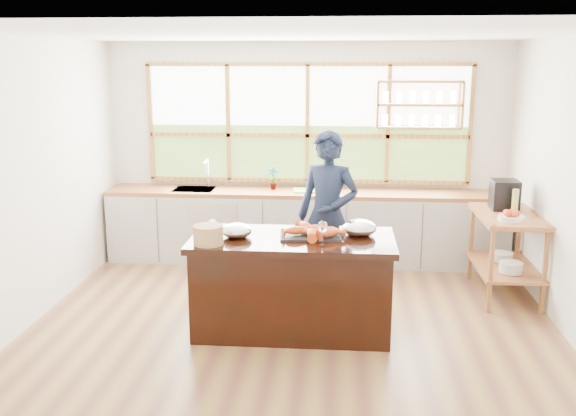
# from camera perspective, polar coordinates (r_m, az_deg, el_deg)

# --- Properties ---
(ground_plane) EXTENTS (5.00, 5.00, 0.00)m
(ground_plane) POSITION_cam_1_polar(r_m,az_deg,el_deg) (6.32, 0.54, -10.02)
(ground_plane) COLOR olive
(room_shell) EXTENTS (5.02, 4.52, 2.71)m
(room_shell) POSITION_cam_1_polar(r_m,az_deg,el_deg) (6.37, 1.13, 6.51)
(room_shell) COLOR silver
(room_shell) RESTS_ON ground_plane
(back_counter) EXTENTS (4.90, 0.63, 0.90)m
(back_counter) POSITION_cam_1_polar(r_m,az_deg,el_deg) (8.01, 1.44, -1.58)
(back_counter) COLOR beige
(back_counter) RESTS_ON ground_plane
(right_shelf_unit) EXTENTS (0.62, 1.10, 0.90)m
(right_shelf_unit) POSITION_cam_1_polar(r_m,az_deg,el_deg) (7.17, 18.87, -2.82)
(right_shelf_unit) COLOR #9A512E
(right_shelf_unit) RESTS_ON ground_plane
(island) EXTENTS (1.85, 0.90, 0.90)m
(island) POSITION_cam_1_polar(r_m,az_deg,el_deg) (5.97, 0.40, -6.76)
(island) COLOR black
(island) RESTS_ON ground_plane
(cook) EXTENTS (0.76, 0.62, 1.78)m
(cook) POSITION_cam_1_polar(r_m,az_deg,el_deg) (6.65, 3.55, -0.76)
(cook) COLOR #141C32
(cook) RESTS_ON ground_plane
(potted_plant) EXTENTS (0.18, 0.15, 0.29)m
(potted_plant) POSITION_cam_1_polar(r_m,az_deg,el_deg) (7.98, -1.36, 2.69)
(potted_plant) COLOR slate
(potted_plant) RESTS_ON back_counter
(cutting_board) EXTENTS (0.43, 0.35, 0.01)m
(cutting_board) POSITION_cam_1_polar(r_m,az_deg,el_deg) (7.91, 1.94, 1.59)
(cutting_board) COLOR #67BA3B
(cutting_board) RESTS_ON back_counter
(espresso_machine) EXTENTS (0.28, 0.30, 0.32)m
(espresso_machine) POSITION_cam_1_polar(r_m,az_deg,el_deg) (7.29, 18.68, 1.13)
(espresso_machine) COLOR black
(espresso_machine) RESTS_ON right_shelf_unit
(wine_bottle) EXTENTS (0.07, 0.07, 0.27)m
(wine_bottle) POSITION_cam_1_polar(r_m,az_deg,el_deg) (7.07, 19.53, 0.51)
(wine_bottle) COLOR #B5BB55
(wine_bottle) RESTS_ON right_shelf_unit
(fruit_bowl) EXTENTS (0.26, 0.26, 0.11)m
(fruit_bowl) POSITION_cam_1_polar(r_m,az_deg,el_deg) (6.81, 19.22, -0.72)
(fruit_bowl) COLOR silver
(fruit_bowl) RESTS_ON right_shelf_unit
(slate_board) EXTENTS (0.58, 0.45, 0.02)m
(slate_board) POSITION_cam_1_polar(r_m,az_deg,el_deg) (5.89, 1.97, -2.40)
(slate_board) COLOR black
(slate_board) RESTS_ON island
(lobster_pile) EXTENTS (0.52, 0.48, 0.08)m
(lobster_pile) POSITION_cam_1_polar(r_m,az_deg,el_deg) (5.84, 2.18, -2.02)
(lobster_pile) COLOR #E25A1B
(lobster_pile) RESTS_ON slate_board
(mixing_bowl_left) EXTENTS (0.28, 0.28, 0.13)m
(mixing_bowl_left) POSITION_cam_1_polar(r_m,az_deg,el_deg) (5.85, -4.56, -2.02)
(mixing_bowl_left) COLOR silver
(mixing_bowl_left) RESTS_ON island
(mixing_bowl_right) EXTENTS (0.32, 0.32, 0.15)m
(mixing_bowl_right) POSITION_cam_1_polar(r_m,az_deg,el_deg) (5.93, 6.36, -1.77)
(mixing_bowl_right) COLOR silver
(mixing_bowl_right) RESTS_ON island
(wine_glass) EXTENTS (0.08, 0.08, 0.22)m
(wine_glass) POSITION_cam_1_polar(r_m,az_deg,el_deg) (5.54, 3.10, -1.77)
(wine_glass) COLOR white
(wine_glass) RESTS_ON island
(wicker_basket) EXTENTS (0.26, 0.26, 0.17)m
(wicker_basket) POSITION_cam_1_polar(r_m,az_deg,el_deg) (5.64, -7.11, -2.39)
(wicker_basket) COLOR tan
(wicker_basket) RESTS_ON island
(parchment_roll) EXTENTS (0.09, 0.30, 0.08)m
(parchment_roll) POSITION_cam_1_polar(r_m,az_deg,el_deg) (6.07, -6.94, -1.71)
(parchment_roll) COLOR silver
(parchment_roll) RESTS_ON island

